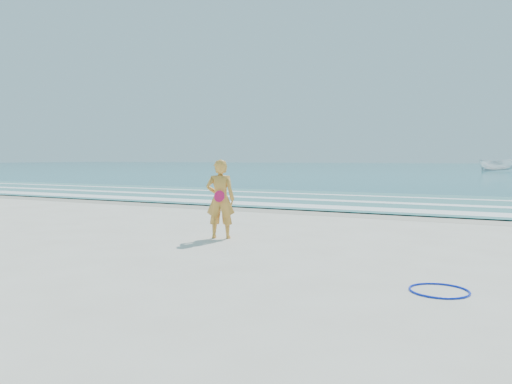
% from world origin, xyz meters
% --- Properties ---
extents(ground, '(400.00, 400.00, 0.00)m').
position_xyz_m(ground, '(0.00, 0.00, 0.00)').
color(ground, silver).
rests_on(ground, ground).
extents(wet_sand, '(400.00, 2.40, 0.00)m').
position_xyz_m(wet_sand, '(0.00, 9.00, 0.00)').
color(wet_sand, '#B2A893').
rests_on(wet_sand, ground).
extents(ocean, '(400.00, 190.00, 0.04)m').
position_xyz_m(ocean, '(0.00, 105.00, 0.02)').
color(ocean, '#19727F').
rests_on(ocean, ground).
extents(shallow, '(400.00, 10.00, 0.01)m').
position_xyz_m(shallow, '(0.00, 14.00, 0.04)').
color(shallow, '#59B7AD').
rests_on(shallow, ocean).
extents(foam_near, '(400.00, 1.40, 0.01)m').
position_xyz_m(foam_near, '(0.00, 10.30, 0.05)').
color(foam_near, white).
rests_on(foam_near, shallow).
extents(foam_mid, '(400.00, 0.90, 0.01)m').
position_xyz_m(foam_mid, '(0.00, 13.20, 0.05)').
color(foam_mid, white).
rests_on(foam_mid, shallow).
extents(foam_far, '(400.00, 0.60, 0.01)m').
position_xyz_m(foam_far, '(0.00, 16.50, 0.05)').
color(foam_far, white).
rests_on(foam_far, shallow).
extents(hoop, '(1.04, 1.04, 0.03)m').
position_xyz_m(hoop, '(5.21, -0.23, 0.02)').
color(hoop, '#0B24CA').
rests_on(hoop, ground).
extents(boat, '(5.23, 3.12, 1.90)m').
position_xyz_m(boat, '(4.39, 71.96, 0.99)').
color(boat, white).
rests_on(boat, ocean).
extents(woman, '(0.79, 0.67, 1.85)m').
position_xyz_m(woman, '(0.02, 2.42, 0.93)').
color(woman, orange).
rests_on(woman, ground).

